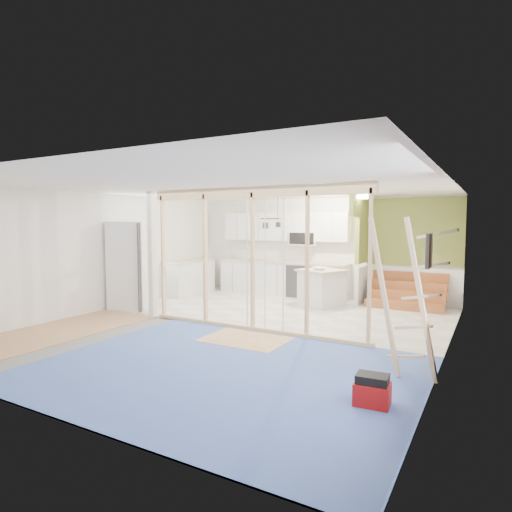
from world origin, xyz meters
The scene contains 17 objects.
room centered at (0.00, 0.00, 1.30)m, with size 7.01×8.01×2.61m.
floor_overlays centered at (0.07, 0.06, 0.01)m, with size 7.00×8.00×0.03m.
stud_frame centered at (-0.24, 0.00, 1.59)m, with size 4.66×0.14×2.60m.
base_cabinets centered at (-1.61, 3.36, 0.47)m, with size 4.45×2.24×0.93m.
upper_cabinets centered at (-0.84, 3.82, 1.82)m, with size 3.60×0.41×0.85m.
green_partition centered at (2.04, 3.66, 0.94)m, with size 2.25×1.51×2.60m.
pot_rack centered at (-0.31, 1.89, 2.00)m, with size 0.52×0.52×0.72m.
sheathing_panel centered at (3.48, -2.00, 1.30)m, with size 0.02×4.00×2.60m, color tan.
electrical_panel centered at (3.43, -1.40, 1.65)m, with size 0.04×0.30×0.40m, color #38383D.
ceiling_light centered at (1.40, 3.00, 2.54)m, with size 0.32×0.32×0.08m, color #FFEABF.
fridge centered at (-3.12, 0.45, 0.99)m, with size 1.10×1.06×1.98m.
island centered at (0.60, 2.70, 0.44)m, with size 1.18×1.18×0.88m.
bowl centered at (0.60, 2.56, 0.92)m, with size 0.28×0.28×0.07m, color white.
soap_bottle_a centered at (-2.50, 3.75, 1.08)m, with size 0.12×0.12×0.30m, color #9EA4B0.
soap_bottle_b centered at (-0.01, 3.73, 1.02)m, with size 0.08×0.09×0.19m, color silver.
toolbox centered at (3.00, -2.14, 0.17)m, with size 0.39×0.31×0.35m.
ladder centered at (3.15, -1.09, 1.04)m, with size 1.09×0.16×2.03m.
Camera 1 is at (4.09, -6.63, 1.98)m, focal length 30.00 mm.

